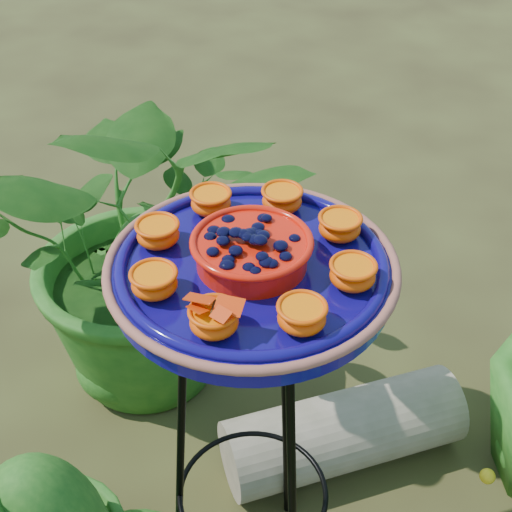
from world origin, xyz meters
name	(u,v)px	position (x,y,z in m)	size (l,w,h in m)	color
tripod_stand	(252,422)	(-0.11, 0.00, 0.57)	(0.39, 0.39, 0.94)	black
feeder_dish	(252,265)	(-0.11, 0.00, 0.98)	(0.54, 0.54, 0.11)	#0E0860
driftwood_log	(343,431)	(0.02, 0.40, 0.11)	(0.22, 0.22, 0.67)	tan
shrub_back_left	(149,237)	(-0.62, 0.56, 0.51)	(0.92, 0.80, 1.03)	#1B5216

